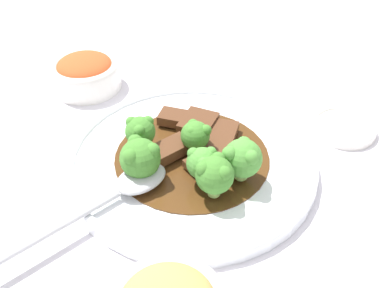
{
  "coord_description": "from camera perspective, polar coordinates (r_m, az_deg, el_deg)",
  "views": [
    {
      "loc": [
        0.32,
        0.23,
        0.36
      ],
      "look_at": [
        0.0,
        0.0,
        0.03
      ],
      "focal_mm": 42.0,
      "sensor_mm": 36.0,
      "label": 1
    }
  ],
  "objects": [
    {
      "name": "broccoli_floret_2",
      "position": [
        0.46,
        2.91,
        -3.88
      ],
      "size": [
        0.04,
        0.04,
        0.05
      ],
      "color": "#8EB756",
      "rests_on": "main_plate"
    },
    {
      "name": "broccoli_floret_3",
      "position": [
        0.51,
        0.6,
        1.08
      ],
      "size": [
        0.03,
        0.03,
        0.04
      ],
      "color": "#8EB756",
      "rests_on": "main_plate"
    },
    {
      "name": "ground_plane",
      "position": [
        0.54,
        -0.0,
        -2.81
      ],
      "size": [
        4.0,
        4.0,
        0.0
      ],
      "primitive_type": "plane",
      "color": "silver"
    },
    {
      "name": "broccoli_floret_0",
      "position": [
        0.48,
        -6.61,
        -1.71
      ],
      "size": [
        0.04,
        0.04,
        0.05
      ],
      "color": "#7FA84C",
      "rests_on": "main_plate"
    },
    {
      "name": "broccoli_floret_5",
      "position": [
        0.48,
        6.21,
        -1.95
      ],
      "size": [
        0.04,
        0.04,
        0.05
      ],
      "color": "#8EB756",
      "rests_on": "main_plate"
    },
    {
      "name": "side_bowl_kimchi",
      "position": [
        0.68,
        -13.38,
        8.83
      ],
      "size": [
        0.1,
        0.1,
        0.05
      ],
      "color": "white",
      "rests_on": "ground_plane"
    },
    {
      "name": "beef_strip_3",
      "position": [
        0.57,
        -1.74,
        3.24
      ],
      "size": [
        0.04,
        0.05,
        0.01
      ],
      "color": "#56331E",
      "rests_on": "main_plate"
    },
    {
      "name": "broccoli_floret_4",
      "position": [
        0.47,
        1.32,
        -2.4
      ],
      "size": [
        0.03,
        0.03,
        0.04
      ],
      "color": "#7FA84C",
      "rests_on": "main_plate"
    },
    {
      "name": "beef_strip_2",
      "position": [
        0.51,
        3.11,
        -1.92
      ],
      "size": [
        0.07,
        0.05,
        0.01
      ],
      "color": "#56331E",
      "rests_on": "main_plate"
    },
    {
      "name": "broccoli_floret_1",
      "position": [
        0.52,
        -6.59,
        1.66
      ],
      "size": [
        0.04,
        0.04,
        0.04
      ],
      "color": "#8EB756",
      "rests_on": "main_plate"
    },
    {
      "name": "beef_strip_4",
      "position": [
        0.54,
        3.56,
        0.65
      ],
      "size": [
        0.08,
        0.06,
        0.01
      ],
      "color": "#56331E",
      "rests_on": "main_plate"
    },
    {
      "name": "serving_spoon",
      "position": [
        0.48,
        -8.45,
        -5.5
      ],
      "size": [
        0.22,
        0.07,
        0.01
      ],
      "color": "#B7B7BC",
      "rests_on": "main_plate"
    },
    {
      "name": "beef_strip_0",
      "position": [
        0.52,
        -3.59,
        -1.1
      ],
      "size": [
        0.07,
        0.04,
        0.01
      ],
      "color": "#56331E",
      "rests_on": "main_plate"
    },
    {
      "name": "beef_strip_1",
      "position": [
        0.56,
        0.8,
        2.62
      ],
      "size": [
        0.05,
        0.05,
        0.01
      ],
      "color": "#56331E",
      "rests_on": "main_plate"
    },
    {
      "name": "sauce_dish",
      "position": [
        0.62,
        18.75,
        2.08
      ],
      "size": [
        0.08,
        0.08,
        0.01
      ],
      "color": "white",
      "rests_on": "ground_plane"
    },
    {
      "name": "main_plate",
      "position": [
        0.53,
        -0.0,
        -2.0
      ],
      "size": [
        0.29,
        0.29,
        0.02
      ],
      "color": "white",
      "rests_on": "ground_plane"
    }
  ]
}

